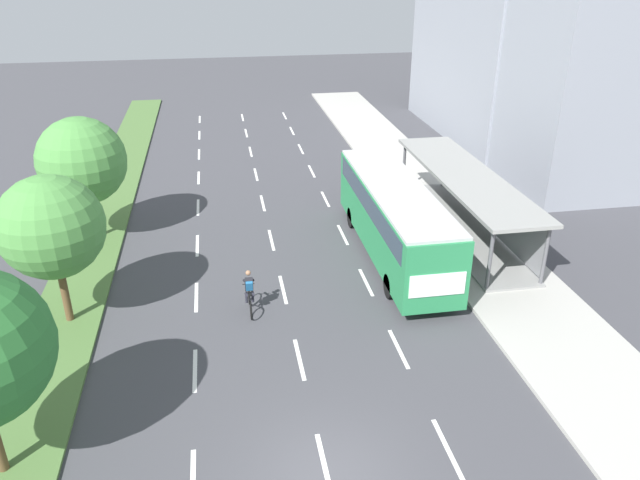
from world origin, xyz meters
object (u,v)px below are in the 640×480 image
bus_shelter (469,196)px  bus (394,214)px  cyclist (249,293)px  median_tree_third (82,161)px  median_tree_second (51,227)px

bus_shelter → bus: (-4.28, -1.91, 0.20)m
bus → cyclist: size_ratio=6.20×
median_tree_third → bus: bearing=-16.8°
bus_shelter → median_tree_third: median_tree_third is taller
cyclist → median_tree_third: bearing=131.9°
bus_shelter → cyclist: bus_shelter is taller
bus_shelter → cyclist: (-10.96, -5.49, -1.08)m
median_tree_second → median_tree_third: bearing=91.6°
bus_shelter → cyclist: bearing=-153.4°
median_tree_second → median_tree_third: size_ratio=0.97×
bus_shelter → median_tree_second: (-17.64, -5.09, 2.03)m
cyclist → bus_shelter: bearing=26.6°
cyclist → median_tree_second: (-6.68, 0.39, 3.10)m
median_tree_second → cyclist: bearing=-3.4°
median_tree_third → cyclist: bearing=-48.1°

